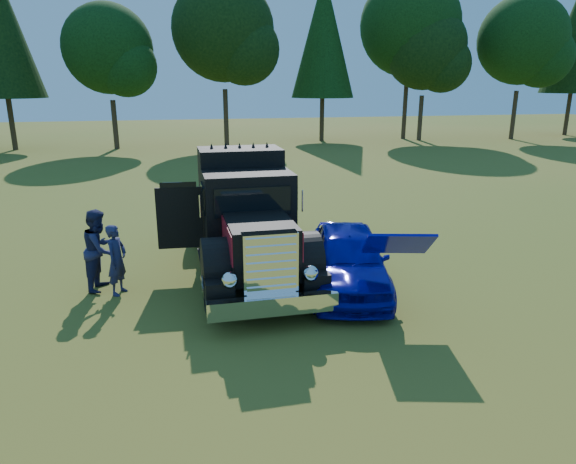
{
  "coord_description": "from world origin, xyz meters",
  "views": [
    {
      "loc": [
        -0.3,
        -9.62,
        4.57
      ],
      "look_at": [
        2.16,
        1.07,
        1.38
      ],
      "focal_mm": 32.0,
      "sensor_mm": 36.0,
      "label": 1
    }
  ],
  "objects_px": {
    "hotrod_coupe": "(348,258)",
    "diamond_t_truck": "(246,223)",
    "spectator_far": "(100,250)",
    "spectator_near": "(117,260)"
  },
  "relations": [
    {
      "from": "hotrod_coupe",
      "to": "spectator_near",
      "type": "relative_size",
      "value": 2.83
    },
    {
      "from": "spectator_near",
      "to": "spectator_far",
      "type": "xyz_separation_m",
      "value": [
        -0.4,
        0.42,
        0.13
      ]
    },
    {
      "from": "spectator_near",
      "to": "diamond_t_truck",
      "type": "bearing_deg",
      "value": -50.6
    },
    {
      "from": "hotrod_coupe",
      "to": "spectator_far",
      "type": "relative_size",
      "value": 2.42
    },
    {
      "from": "diamond_t_truck",
      "to": "spectator_far",
      "type": "distance_m",
      "value": 3.44
    },
    {
      "from": "hotrod_coupe",
      "to": "spectator_near",
      "type": "height_order",
      "value": "hotrod_coupe"
    },
    {
      "from": "spectator_far",
      "to": "spectator_near",
      "type": "bearing_deg",
      "value": -122.67
    },
    {
      "from": "hotrod_coupe",
      "to": "diamond_t_truck",
      "type": "bearing_deg",
      "value": 143.4
    },
    {
      "from": "spectator_far",
      "to": "diamond_t_truck",
      "type": "bearing_deg",
      "value": -71.8
    },
    {
      "from": "diamond_t_truck",
      "to": "hotrod_coupe",
      "type": "relative_size",
      "value": 1.58
    }
  ]
}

